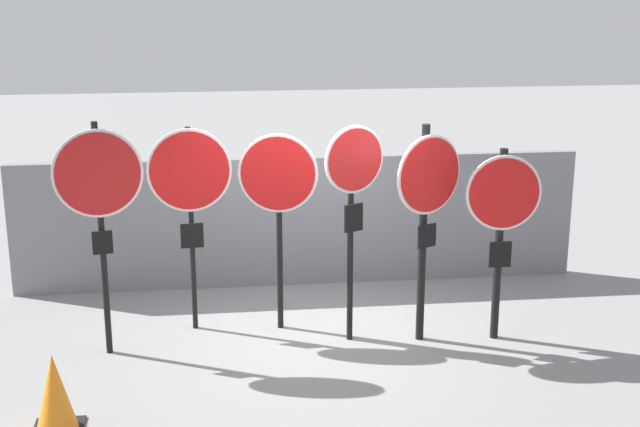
% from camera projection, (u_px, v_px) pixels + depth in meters
% --- Properties ---
extents(ground_plane, '(40.00, 40.00, 0.00)m').
position_uv_depth(ground_plane, '(313.00, 334.00, 9.99)').
color(ground_plane, gray).
extents(fence_back, '(7.20, 0.12, 1.67)m').
position_uv_depth(fence_back, '(299.00, 221.00, 11.37)').
color(fence_back, slate).
rests_on(fence_back, ground).
extents(stop_sign_0, '(0.90, 0.19, 2.50)m').
position_uv_depth(stop_sign_0, '(99.00, 191.00, 9.00)').
color(stop_sign_0, black).
rests_on(stop_sign_0, ground).
extents(stop_sign_1, '(0.92, 0.15, 2.32)m').
position_uv_depth(stop_sign_1, '(190.00, 183.00, 9.66)').
color(stop_sign_1, black).
rests_on(stop_sign_1, ground).
extents(stop_sign_2, '(0.86, 0.20, 2.26)m').
position_uv_depth(stop_sign_2, '(278.00, 187.00, 9.69)').
color(stop_sign_2, black).
rests_on(stop_sign_2, ground).
extents(stop_sign_3, '(0.66, 0.33, 2.41)m').
position_uv_depth(stop_sign_3, '(353.00, 186.00, 9.36)').
color(stop_sign_3, black).
rests_on(stop_sign_3, ground).
extents(stop_sign_4, '(0.76, 0.42, 2.41)m').
position_uv_depth(stop_sign_4, '(427.00, 198.00, 9.40)').
color(stop_sign_4, black).
rests_on(stop_sign_4, ground).
extents(stop_sign_5, '(0.82, 0.15, 2.14)m').
position_uv_depth(stop_sign_5, '(502.00, 214.00, 9.47)').
color(stop_sign_5, black).
rests_on(stop_sign_5, ground).
extents(traffic_cone_0, '(0.44, 0.44, 0.74)m').
position_uv_depth(traffic_cone_0, '(55.00, 394.00, 7.83)').
color(traffic_cone_0, black).
rests_on(traffic_cone_0, ground).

